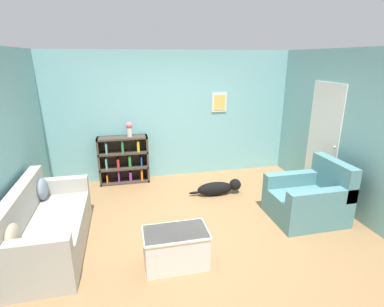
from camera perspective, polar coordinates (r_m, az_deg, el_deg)
The scene contains 9 objects.
ground_plane at distance 4.67m, azimuth 1.13°, elevation -13.87°, with size 14.00×14.00×0.00m, color #997047.
wall_back at distance 6.28m, azimuth -3.77°, elevation 7.22°, with size 5.60×0.13×2.60m.
wall_right at distance 5.36m, azimuth 28.71°, elevation 3.11°, with size 0.16×5.00×2.60m.
couch at distance 4.47m, azimuth -25.99°, elevation -12.64°, with size 0.82×1.86×0.88m.
bookshelf at distance 6.22m, azimuth -12.82°, elevation -1.22°, with size 0.98×0.31×0.96m.
recliner_chair at distance 5.12m, azimuth 21.47°, elevation -8.05°, with size 1.06×0.90×0.94m.
coffee_table at distance 3.83m, azimuth -3.11°, elevation -17.36°, with size 0.78×0.46×0.47m.
dog at distance 5.64m, azimuth 5.18°, elevation -6.53°, with size 0.99×0.23×0.28m.
vase at distance 6.03m, azimuth -11.85°, elevation 4.71°, with size 0.13×0.13×0.29m.
Camera 1 is at (-0.97, -3.85, 2.45)m, focal length 28.00 mm.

